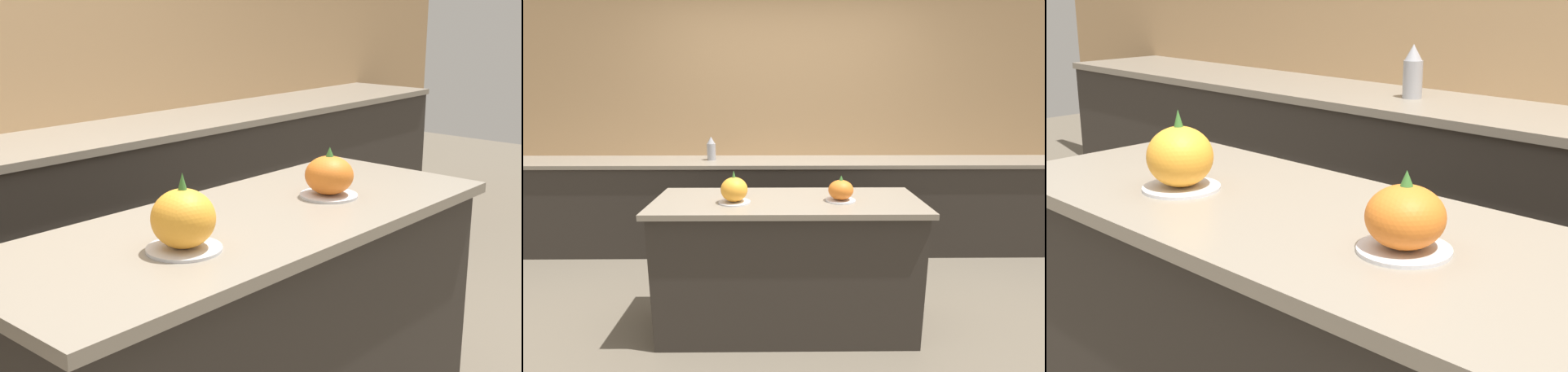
{
  "view_description": "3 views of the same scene",
  "coord_description": "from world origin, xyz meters",
  "views": [
    {
      "loc": [
        -1.49,
        -1.36,
        1.5
      ],
      "look_at": [
        0.03,
        -0.01,
        0.97
      ],
      "focal_mm": 50.0,
      "sensor_mm": 36.0,
      "label": 1
    },
    {
      "loc": [
        -0.05,
        -2.48,
        1.56
      ],
      "look_at": [
        -0.02,
        0.0,
        0.97
      ],
      "focal_mm": 28.0,
      "sensor_mm": 36.0,
      "label": 2
    },
    {
      "loc": [
        1.1,
        -1.1,
        1.39
      ],
      "look_at": [
        0.04,
        0.0,
        0.95
      ],
      "focal_mm": 50.0,
      "sensor_mm": 36.0,
      "label": 3
    }
  ],
  "objects": [
    {
      "name": "kitchen_island",
      "position": [
        0.0,
        0.0,
        0.44
      ],
      "size": [
        1.68,
        0.65,
        0.88
      ],
      "color": "#2D2823",
      "rests_on": "ground_plane"
    },
    {
      "name": "back_counter",
      "position": [
        0.0,
        1.4,
        0.45
      ],
      "size": [
        6.0,
        0.6,
        0.9
      ],
      "color": "#2D2823",
      "rests_on": "ground_plane"
    },
    {
      "name": "pumpkin_cake_right",
      "position": [
        0.33,
        -0.03,
        0.95
      ],
      "size": [
        0.19,
        0.19,
        0.16
      ],
      "color": "silver",
      "rests_on": "kitchen_island"
    },
    {
      "name": "ground_plane",
      "position": [
        0.0,
        0.0,
        0.0
      ],
      "size": [
        12.0,
        12.0,
        0.0
      ],
      "primitive_type": "plane",
      "color": "#665B4C"
    },
    {
      "name": "bottle_tall",
      "position": [
        -0.71,
        1.42,
        1.01
      ],
      "size": [
        0.08,
        0.08,
        0.23
      ],
      "color": "#99999E",
      "rests_on": "back_counter"
    },
    {
      "name": "pumpkin_cake_left",
      "position": [
        -0.33,
        -0.07,
        0.96
      ],
      "size": [
        0.19,
        0.19,
        0.2
      ],
      "color": "silver",
      "rests_on": "kitchen_island"
    },
    {
      "name": "wall_back",
      "position": [
        0.0,
        1.73,
        1.25
      ],
      "size": [
        8.0,
        0.06,
        2.5
      ],
      "color": "tan",
      "rests_on": "ground_plane"
    }
  ]
}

